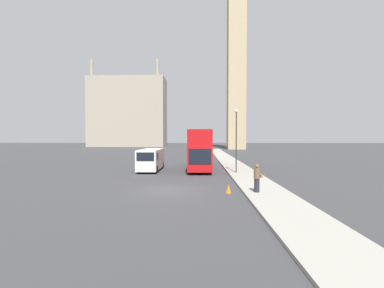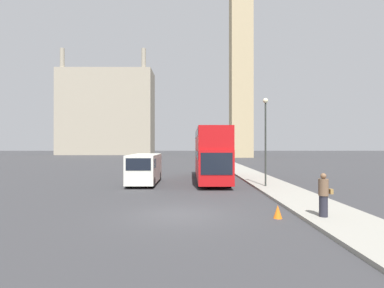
{
  "view_description": "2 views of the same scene",
  "coord_description": "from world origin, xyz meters",
  "px_view_note": "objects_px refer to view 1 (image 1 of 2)",
  "views": [
    {
      "loc": [
        2.26,
        -17.32,
        3.6
      ],
      "look_at": [
        1.27,
        13.11,
        2.81
      ],
      "focal_mm": 24.0,
      "sensor_mm": 36.0,
      "label": 1
    },
    {
      "loc": [
        0.46,
        -13.11,
        3.02
      ],
      "look_at": [
        0.67,
        19.38,
        3.16
      ],
      "focal_mm": 28.0,
      "sensor_mm": 36.0,
      "label": 2
    }
  ],
  "objects_px": {
    "white_van": "(151,159)",
    "pedestrian": "(257,178)",
    "street_lamp": "(236,131)",
    "red_double_decker_bus": "(200,147)",
    "clock_tower": "(236,27)"
  },
  "relations": [
    {
      "from": "white_van",
      "to": "pedestrian",
      "type": "xyz_separation_m",
      "value": [
        8.9,
        -11.25,
        -0.22
      ]
    },
    {
      "from": "street_lamp",
      "to": "red_double_decker_bus",
      "type": "bearing_deg",
      "value": 129.14
    },
    {
      "from": "red_double_decker_bus",
      "to": "street_lamp",
      "type": "distance_m",
      "value": 5.91
    },
    {
      "from": "clock_tower",
      "to": "white_van",
      "type": "relative_size",
      "value": 12.16
    },
    {
      "from": "white_van",
      "to": "street_lamp",
      "type": "relative_size",
      "value": 0.95
    },
    {
      "from": "pedestrian",
      "to": "red_double_decker_bus",
      "type": "bearing_deg",
      "value": 105.04
    },
    {
      "from": "street_lamp",
      "to": "pedestrian",
      "type": "bearing_deg",
      "value": -89.72
    },
    {
      "from": "clock_tower",
      "to": "street_lamp",
      "type": "distance_m",
      "value": 63.15
    },
    {
      "from": "white_van",
      "to": "red_double_decker_bus",
      "type": "bearing_deg",
      "value": 22.52
    },
    {
      "from": "red_double_decker_bus",
      "to": "white_van",
      "type": "bearing_deg",
      "value": -157.48
    },
    {
      "from": "clock_tower",
      "to": "white_van",
      "type": "height_order",
      "value": "clock_tower"
    },
    {
      "from": "red_double_decker_bus",
      "to": "white_van",
      "type": "relative_size",
      "value": 1.93
    },
    {
      "from": "clock_tower",
      "to": "white_van",
      "type": "xyz_separation_m",
      "value": [
        -16.24,
        -51.33,
        -35.61
      ]
    },
    {
      "from": "red_double_decker_bus",
      "to": "pedestrian",
      "type": "distance_m",
      "value": 13.99
    },
    {
      "from": "clock_tower",
      "to": "street_lamp",
      "type": "bearing_deg",
      "value": -97.86
    }
  ]
}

